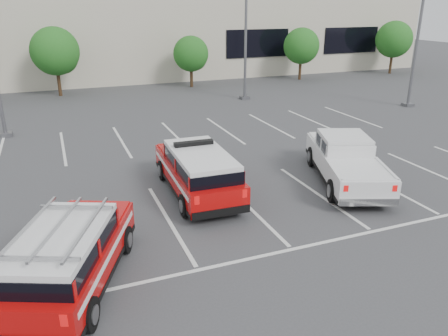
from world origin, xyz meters
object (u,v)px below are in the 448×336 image
object	(u,v)px
tree_right	(302,47)
tree_far_right	(394,41)
white_pickup	(345,164)
tree_mid_left	(56,53)
light_pole_right	(420,23)
fire_chief_suv	(198,174)
tree_mid_right	(192,55)
light_pole_mid	(246,21)
ladder_suv	(70,260)
convention_building	(109,22)

from	to	relation	value
tree_right	tree_far_right	world-z (taller)	tree_far_right
white_pickup	tree_mid_left	bearing A→B (deg)	134.38
tree_mid_left	white_pickup	world-z (taller)	tree_mid_left
light_pole_right	fire_chief_suv	xyz separation A→B (m)	(-17.21, -8.36, -4.45)
tree_mid_left	white_pickup	bearing A→B (deg)	-66.70
tree_mid_right	tree_far_right	bearing A→B (deg)	0.00
tree_mid_left	light_pole_mid	world-z (taller)	light_pole_mid
tree_mid_left	tree_right	bearing A→B (deg)	-0.00
tree_mid_left	tree_right	world-z (taller)	tree_mid_left
tree_mid_left	ladder_suv	xyz separation A→B (m)	(-0.74, -24.48, -2.30)
convention_building	tree_mid_right	distance (m)	11.20
tree_right	white_pickup	size ratio (longest dim) A/B	0.76
tree_mid_right	tree_far_right	xyz separation A→B (m)	(20.00, 0.00, 0.54)
tree_far_right	white_pickup	bearing A→B (deg)	-134.32
tree_far_right	convention_building	bearing A→B (deg)	158.49
tree_far_right	fire_chief_suv	size ratio (longest dim) A/B	0.93
light_pole_right	white_pickup	xyz separation A→B (m)	(-11.73, -9.27, -4.51)
tree_far_right	fire_chief_suv	bearing A→B (deg)	-142.19
convention_building	white_pickup	bearing A→B (deg)	-82.52
convention_building	light_pole_mid	size ratio (longest dim) A/B	5.86
white_pickup	ladder_suv	size ratio (longest dim) A/B	1.16
tree_mid_right	ladder_suv	xyz separation A→B (m)	(-10.74, -24.48, -1.76)
tree_mid_left	fire_chief_suv	xyz separation A→B (m)	(3.70, -20.41, -2.30)
light_pole_right	ladder_suv	size ratio (longest dim) A/B	2.04
light_pole_right	white_pickup	distance (m)	15.62
tree_far_right	white_pickup	size ratio (longest dim) A/B	0.83
tree_mid_right	ladder_suv	world-z (taller)	tree_mid_right
tree_mid_right	fire_chief_suv	size ratio (longest dim) A/B	0.77
tree_far_right	light_pole_mid	world-z (taller)	light_pole_mid
tree_mid_right	white_pickup	world-z (taller)	tree_mid_right
tree_far_right	fire_chief_suv	world-z (taller)	tree_far_right
tree_far_right	light_pole_right	bearing A→B (deg)	-127.04
tree_mid_right	white_pickup	distance (m)	21.41
tree_mid_left	white_pickup	xyz separation A→B (m)	(9.18, -21.32, -2.37)
light_pole_mid	tree_right	bearing A→B (deg)	36.77
fire_chief_suv	tree_far_right	bearing A→B (deg)	39.73
tree_right	ladder_suv	bearing A→B (deg)	-130.28
tree_right	light_pole_right	xyz separation A→B (m)	(0.91, -12.05, 2.41)
convention_building	ladder_suv	distance (m)	35.01
light_pole_mid	light_pole_right	bearing A→B (deg)	-33.69
fire_chief_suv	white_pickup	size ratio (longest dim) A/B	0.89
tree_mid_right	white_pickup	bearing A→B (deg)	-92.20
tree_mid_left	ladder_suv	size ratio (longest dim) A/B	0.96
light_pole_mid	ladder_suv	bearing A→B (deg)	-124.46
tree_mid_left	tree_mid_right	xyz separation A→B (m)	(10.00, -0.00, -0.54)
light_pole_right	convention_building	bearing A→B (deg)	125.89
tree_mid_left	tree_far_right	xyz separation A→B (m)	(30.00, 0.00, 0.00)
tree_mid_right	tree_right	bearing A→B (deg)	0.00
ladder_suv	tree_mid_right	bearing A→B (deg)	89.76
tree_mid_right	fire_chief_suv	bearing A→B (deg)	-107.16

